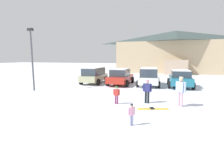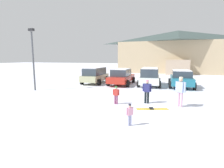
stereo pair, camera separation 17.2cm
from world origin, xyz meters
TOP-DOWN VIEW (x-y plane):
  - ground at (0.00, 0.00)m, footprint 160.00×160.00m
  - ski_lodge at (4.82, 30.89)m, footprint 21.14×11.37m
  - parked_beige_suv at (-3.78, 12.42)m, footprint 2.14×4.04m
  - parked_red_sedan at (-0.89, 12.55)m, footprint 2.18×4.60m
  - parked_white_suv at (1.91, 12.70)m, footprint 2.37×4.34m
  - parked_teal_hatchback at (4.80, 12.79)m, footprint 2.29×4.26m
  - skier_adult_in_blue_parka at (4.38, 5.59)m, footprint 0.52×0.43m
  - skier_child_in_red_jacket at (0.85, 5.03)m, footprint 0.39×0.17m
  - skier_teen_in_navy_coat at (2.54, 5.80)m, footprint 0.52×0.21m
  - skier_child_in_pink_snowsuit at (2.35, 2.03)m, footprint 0.25×0.25m
  - pair_of_skis at (2.98, 4.61)m, footprint 1.68×0.82m
  - lamp_post at (-6.90, 7.10)m, footprint 0.44×0.24m

SIDE VIEW (x-z plane):
  - ground at x=0.00m, z-range 0.00..0.00m
  - pair_of_skis at x=2.98m, z-range -0.02..0.06m
  - skier_child_in_pink_snowsuit at x=2.35m, z-range 0.06..0.95m
  - skier_child_in_red_jacket at x=0.85m, z-range 0.07..1.12m
  - skier_teen_in_navy_coat at x=2.54m, z-range 0.09..1.50m
  - parked_teal_hatchback at x=4.80m, z-range 0.02..1.60m
  - parked_red_sedan at x=-0.89m, z-range 0.01..1.63m
  - parked_beige_suv at x=-3.78m, z-range 0.06..1.76m
  - parked_white_suv at x=1.91m, z-range 0.06..1.81m
  - skier_adult_in_blue_parka at x=4.38m, z-range 0.11..1.78m
  - lamp_post at x=-6.90m, z-range 0.34..5.36m
  - ski_lodge at x=4.82m, z-range 0.05..7.75m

